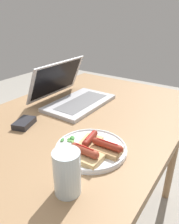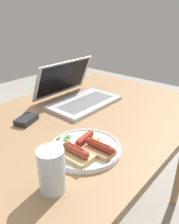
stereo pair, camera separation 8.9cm
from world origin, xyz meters
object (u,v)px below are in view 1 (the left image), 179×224
(plate, at_px, (91,148))
(external_drive, at_px, (24,123))
(drinking_glass, at_px, (67,173))
(laptop, at_px, (73,96))

(plate, distance_m, external_drive, 0.33)
(drinking_glass, bearing_deg, laptop, 36.84)
(drinking_glass, distance_m, external_drive, 0.43)
(plate, height_order, external_drive, external_drive)
(plate, xyz_separation_m, external_drive, (-0.01, 0.33, 0.00))
(drinking_glass, bearing_deg, plate, 15.68)
(laptop, bearing_deg, plate, -133.84)
(laptop, distance_m, drinking_glass, 0.61)
(plate, relative_size, drinking_glass, 1.97)
(laptop, distance_m, external_drive, 0.31)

